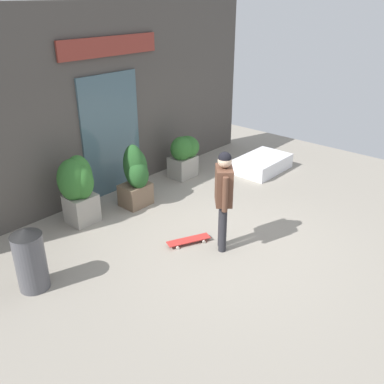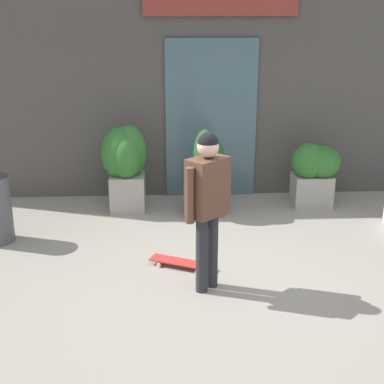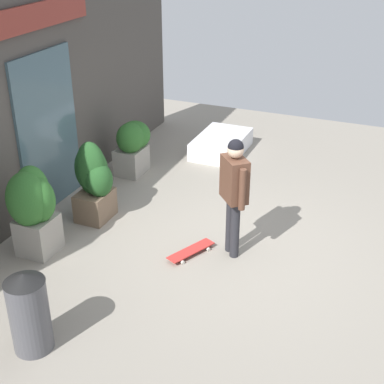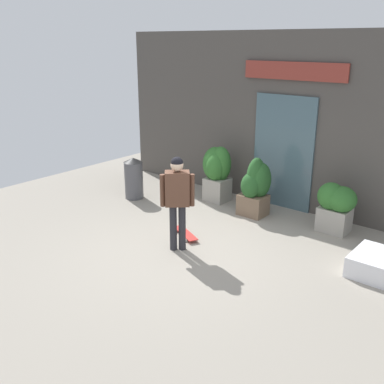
{
  "view_description": "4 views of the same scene",
  "coord_description": "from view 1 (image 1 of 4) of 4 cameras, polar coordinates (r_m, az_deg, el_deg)",
  "views": [
    {
      "loc": [
        -5.07,
        -3.89,
        3.96
      ],
      "look_at": [
        -0.28,
        0.34,
        0.93
      ],
      "focal_mm": 39.47,
      "sensor_mm": 36.0,
      "label": 1
    },
    {
      "loc": [
        -0.58,
        -5.39,
        2.85
      ],
      "look_at": [
        -0.28,
        0.34,
        0.93
      ],
      "focal_mm": 49.47,
      "sensor_mm": 36.0,
      "label": 2
    },
    {
      "loc": [
        -6.55,
        -2.28,
        4.41
      ],
      "look_at": [
        -0.28,
        0.34,
        0.93
      ],
      "focal_mm": 52.11,
      "sensor_mm": 36.0,
      "label": 3
    },
    {
      "loc": [
        4.75,
        -5.7,
        3.62
      ],
      "look_at": [
        -0.28,
        0.34,
        0.93
      ],
      "focal_mm": 41.47,
      "sensor_mm": 36.0,
      "label": 4
    }
  ],
  "objects": [
    {
      "name": "skateboard",
      "position": [
        7.38,
        -0.45,
        -6.52
      ],
      "size": [
        0.78,
        0.5,
        0.08
      ],
      "rotation": [
        0.0,
        0.0,
        2.7
      ],
      "color": "red",
      "rests_on": "ground_plane"
    },
    {
      "name": "trash_bin",
      "position": [
        6.55,
        -21.04,
        -8.4
      ],
      "size": [
        0.45,
        0.45,
        1.0
      ],
      "color": "#4C4C51",
      "rests_on": "ground_plane"
    },
    {
      "name": "snow_ledge",
      "position": [
        10.46,
        9.46,
        3.79
      ],
      "size": [
        1.4,
        0.9,
        0.35
      ],
      "primitive_type": "cube",
      "color": "white",
      "rests_on": "ground_plane"
    },
    {
      "name": "planter_box_mid",
      "position": [
        8.53,
        -7.65,
        2.42
      ],
      "size": [
        0.61,
        0.68,
        1.28
      ],
      "color": "brown",
      "rests_on": "ground_plane"
    },
    {
      "name": "building_facade",
      "position": [
        8.89,
        -12.58,
        11.44
      ],
      "size": [
        8.88,
        0.31,
        3.84
      ],
      "color": "#4C4742",
      "rests_on": "ground_plane"
    },
    {
      "name": "planter_box_right",
      "position": [
        8.0,
        -15.21,
        0.96
      ],
      "size": [
        0.68,
        0.63,
        1.31
      ],
      "color": "gray",
      "rests_on": "ground_plane"
    },
    {
      "name": "skateboarder",
      "position": [
        6.78,
        4.3,
        0.1
      ],
      "size": [
        0.49,
        0.48,
        1.74
      ],
      "rotation": [
        0.0,
        0.0,
        2.31
      ],
      "color": "#28282D",
      "rests_on": "ground_plane"
    },
    {
      "name": "ground_plane",
      "position": [
        7.51,
        3.36,
        -6.47
      ],
      "size": [
        12.0,
        12.0,
        0.0
      ],
      "primitive_type": "plane",
      "color": "gray"
    },
    {
      "name": "planter_box_left",
      "position": [
        9.82,
        -1.09,
        5.21
      ],
      "size": [
        0.76,
        0.57,
        1.01
      ],
      "color": "gray",
      "rests_on": "ground_plane"
    }
  ]
}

